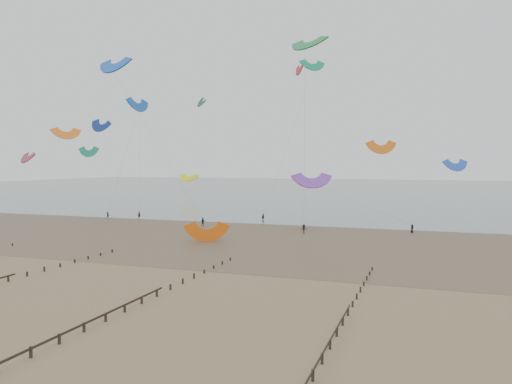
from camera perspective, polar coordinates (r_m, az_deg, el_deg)
ground at (r=56.40m, az=-11.47°, el=-9.67°), size 500.00×500.00×0.00m
sea_and_shore at (r=88.66m, az=-2.33°, el=-4.86°), size 500.00×665.00×0.03m
groynes at (r=39.04m, az=-21.04°, el=-15.01°), size 72.16×50.16×1.00m
kitesurfer_lead at (r=119.77m, az=-16.57°, el=-2.51°), size 0.56×0.37×1.50m
kitesurfers at (r=97.52m, az=14.10°, el=-3.72°), size 105.19×18.78×1.80m
grounded_kite at (r=81.38m, az=-5.63°, el=-5.62°), size 7.67×7.05×3.40m
kites_airborne at (r=137.95m, az=4.06°, el=7.54°), size 260.87×103.23×43.71m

